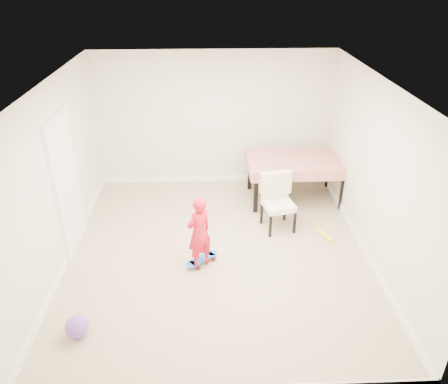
{
  "coord_description": "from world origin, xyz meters",
  "views": [
    {
      "loc": [
        -0.13,
        -5.5,
        3.97
      ],
      "look_at": [
        0.1,
        0.2,
        0.95
      ],
      "focal_mm": 35.0,
      "sensor_mm": 36.0,
      "label": 1
    }
  ],
  "objects_px": {
    "dining_table": "(294,179)",
    "skateboard": "(202,260)",
    "child": "(199,234)",
    "balloon": "(77,327)",
    "dining_chair": "(279,203)"
  },
  "relations": [
    {
      "from": "skateboard",
      "to": "child",
      "type": "xyz_separation_m",
      "value": [
        -0.03,
        -0.08,
        0.51
      ]
    },
    {
      "from": "dining_chair",
      "to": "child",
      "type": "xyz_separation_m",
      "value": [
        -1.29,
        -0.99,
        0.08
      ]
    },
    {
      "from": "dining_table",
      "to": "skateboard",
      "type": "relative_size",
      "value": 3.13
    },
    {
      "from": "skateboard",
      "to": "child",
      "type": "relative_size",
      "value": 0.5
    },
    {
      "from": "dining_chair",
      "to": "skateboard",
      "type": "xyz_separation_m",
      "value": [
        -1.26,
        -0.91,
        -0.43
      ]
    },
    {
      "from": "dining_table",
      "to": "skateboard",
      "type": "height_order",
      "value": "dining_table"
    },
    {
      "from": "dining_table",
      "to": "child",
      "type": "relative_size",
      "value": 1.57
    },
    {
      "from": "child",
      "to": "balloon",
      "type": "xyz_separation_m",
      "value": [
        -1.45,
        -1.29,
        -0.42
      ]
    },
    {
      "from": "skateboard",
      "to": "balloon",
      "type": "distance_m",
      "value": 2.01
    },
    {
      "from": "dining_table",
      "to": "skateboard",
      "type": "distance_m",
      "value": 2.61
    },
    {
      "from": "dining_chair",
      "to": "balloon",
      "type": "bearing_deg",
      "value": -153.08
    },
    {
      "from": "skateboard",
      "to": "balloon",
      "type": "relative_size",
      "value": 2.0
    },
    {
      "from": "skateboard",
      "to": "balloon",
      "type": "xyz_separation_m",
      "value": [
        -1.48,
        -1.37,
        0.1
      ]
    },
    {
      "from": "dining_table",
      "to": "child",
      "type": "distance_m",
      "value": 2.67
    },
    {
      "from": "skateboard",
      "to": "dining_table",
      "type": "bearing_deg",
      "value": 6.6
    }
  ]
}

